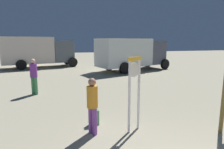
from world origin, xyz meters
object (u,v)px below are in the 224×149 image
(person_near_clock, at_px, (92,103))
(box_truck_far, at_px, (38,51))
(standing_clock, at_px, (134,86))
(person_distant, at_px, (34,75))
(box_truck_near, at_px, (132,53))
(backpack, at_px, (94,117))

(person_near_clock, bearing_deg, box_truck_far, 100.76)
(standing_clock, height_order, person_near_clock, standing_clock)
(person_distant, relative_size, box_truck_far, 0.25)
(person_distant, height_order, box_truck_near, box_truck_near)
(standing_clock, relative_size, box_truck_far, 0.31)
(standing_clock, xyz_separation_m, person_distant, (-3.17, 4.75, -0.34))
(person_near_clock, relative_size, box_truck_far, 0.23)
(person_near_clock, xyz_separation_m, box_truck_near, (5.16, 10.56, 0.65))
(standing_clock, distance_m, box_truck_far, 15.26)
(backpack, height_order, box_truck_far, box_truck_far)
(person_near_clock, distance_m, person_distant, 5.07)
(backpack, distance_m, person_distant, 4.67)
(box_truck_near, bearing_deg, person_distant, -140.53)
(person_distant, distance_m, box_truck_far, 10.04)
(person_near_clock, bearing_deg, box_truck_near, 63.94)
(backpack, relative_size, box_truck_near, 0.07)
(person_distant, bearing_deg, person_near_clock, -66.57)
(box_truck_near, distance_m, box_truck_far, 8.93)
(box_truck_near, height_order, box_truck_far, box_truck_far)
(box_truck_far, bearing_deg, person_distant, -85.61)
(standing_clock, bearing_deg, person_distant, 123.75)
(box_truck_far, bearing_deg, backpack, -78.23)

